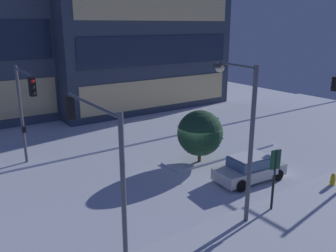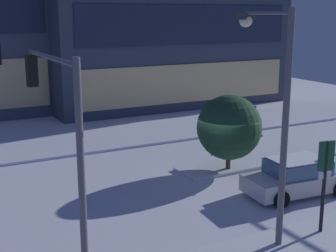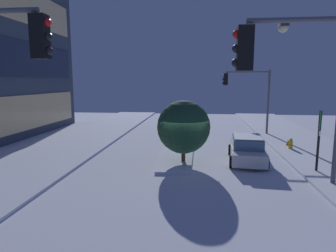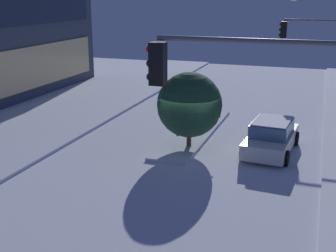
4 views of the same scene
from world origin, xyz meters
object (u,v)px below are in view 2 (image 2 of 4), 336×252
object	(u,v)px
street_lamp_arched	(272,93)
decorated_tree_median	(229,127)
car_near	(297,177)
parking_info_sign	(325,176)
traffic_light_corner_near_left	(56,118)

from	to	relation	value
street_lamp_arched	decorated_tree_median	bearing A→B (deg)	-18.33
car_near	parking_info_sign	xyz separation A→B (m)	(-1.85, -3.15, 1.34)
car_near	parking_info_sign	world-z (taller)	parking_info_sign
traffic_light_corner_near_left	decorated_tree_median	bearing A→B (deg)	-62.78
car_near	street_lamp_arched	bearing A→B (deg)	-141.52
parking_info_sign	decorated_tree_median	size ratio (longest dim) A/B	0.90
car_near	street_lamp_arched	distance (m)	5.90
traffic_light_corner_near_left	street_lamp_arched	xyz separation A→B (m)	(6.21, -1.42, 0.43)
car_near	decorated_tree_median	distance (m)	3.95
street_lamp_arched	decorated_tree_median	distance (m)	7.15
car_near	traffic_light_corner_near_left	size ratio (longest dim) A/B	0.73
car_near	decorated_tree_median	world-z (taller)	decorated_tree_median
parking_info_sign	decorated_tree_median	xyz separation A→B (m)	(1.05, 6.77, 0.03)
traffic_light_corner_near_left	street_lamp_arched	bearing A→B (deg)	-102.84
parking_info_sign	decorated_tree_median	bearing A→B (deg)	3.52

